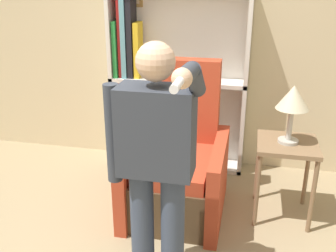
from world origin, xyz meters
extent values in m
cube|color=beige|center=(0.00, 2.03, 1.40)|extent=(8.00, 0.06, 2.80)
cube|color=silver|center=(-0.51, 1.85, 0.93)|extent=(0.04, 0.28, 1.86)
cube|color=silver|center=(0.84, 1.85, 0.93)|extent=(0.04, 0.28, 1.86)
cube|color=silver|center=(0.16, 1.98, 0.93)|extent=(1.39, 0.01, 1.86)
cube|color=silver|center=(0.16, 1.85, 0.02)|extent=(1.39, 0.28, 0.04)
cube|color=silver|center=(0.16, 1.85, 0.93)|extent=(1.39, 0.28, 0.04)
cube|color=red|center=(-0.46, 1.85, 0.46)|extent=(0.05, 0.23, 0.84)
cube|color=#337070|center=(-0.42, 1.85, 0.32)|extent=(0.02, 0.16, 0.56)
cube|color=#238438|center=(-0.38, 1.85, 0.41)|extent=(0.04, 0.19, 0.75)
cube|color=#5B99A8|center=(-0.34, 1.85, 0.42)|extent=(0.05, 0.18, 0.76)
cube|color=black|center=(-0.28, 1.85, 0.39)|extent=(0.03, 0.21, 0.71)
cube|color=#238438|center=(-0.46, 1.85, 1.23)|extent=(0.04, 0.24, 0.56)
cube|color=red|center=(-0.42, 1.85, 1.36)|extent=(0.03, 0.16, 0.82)
cube|color=#5B99A8|center=(-0.37, 1.85, 1.35)|extent=(0.05, 0.22, 0.80)
cube|color=black|center=(-0.31, 1.85, 1.34)|extent=(0.06, 0.20, 0.78)
cube|color=gold|center=(-0.25, 1.85, 1.22)|extent=(0.05, 0.18, 0.55)
cube|color=#4C3823|center=(0.33, 0.94, 0.20)|extent=(0.61, 0.85, 0.41)
cube|color=#B23D23|center=(0.33, 0.90, 0.47)|extent=(0.57, 0.73, 0.12)
cube|color=#B23D23|center=(0.33, 1.33, 0.74)|extent=(0.61, 0.16, 1.06)
cube|color=#B23D23|center=(-0.03, 0.94, 0.33)|extent=(0.10, 0.93, 0.66)
cube|color=#B23D23|center=(0.68, 0.94, 0.33)|extent=(0.10, 0.93, 0.66)
cylinder|color=#384256|center=(0.28, 0.09, 0.42)|extent=(0.15, 0.15, 0.83)
cylinder|color=#384256|center=(0.47, 0.09, 0.42)|extent=(0.15, 0.15, 0.83)
cube|color=#333842|center=(0.37, 0.09, 1.10)|extent=(0.44, 0.24, 0.53)
sphere|color=#DBAD89|center=(0.37, 0.09, 1.51)|extent=(0.22, 0.22, 0.22)
cylinder|color=#333842|center=(0.11, 0.09, 1.06)|extent=(0.09, 0.09, 0.62)
cylinder|color=#333842|center=(0.61, -0.03, 1.45)|extent=(0.09, 0.28, 0.23)
cylinder|color=#333842|center=(0.61, -0.27, 1.54)|extent=(0.08, 0.27, 0.10)
sphere|color=#DBAD89|center=(0.61, -0.40, 1.55)|extent=(0.09, 0.09, 0.09)
cylinder|color=white|center=(0.61, -0.50, 1.55)|extent=(0.04, 0.15, 0.04)
cube|color=#846647|center=(1.22, 1.09, 0.66)|extent=(0.48, 0.48, 0.04)
cylinder|color=#846647|center=(1.00, 0.87, 0.32)|extent=(0.04, 0.04, 0.64)
cylinder|color=#846647|center=(1.43, 0.87, 0.32)|extent=(0.04, 0.04, 0.64)
cylinder|color=#846647|center=(1.00, 1.30, 0.32)|extent=(0.04, 0.04, 0.64)
cylinder|color=#846647|center=(1.43, 1.30, 0.32)|extent=(0.04, 0.04, 0.64)
cylinder|color=#B7B2A8|center=(1.22, 1.09, 0.69)|extent=(0.16, 0.16, 0.02)
cylinder|color=#B7B2A8|center=(1.22, 1.09, 0.83)|extent=(0.04, 0.04, 0.26)
cone|color=beige|center=(1.22, 1.09, 1.06)|extent=(0.26, 0.26, 0.19)
camera|label=1|loc=(0.89, -1.95, 1.96)|focal=42.00mm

